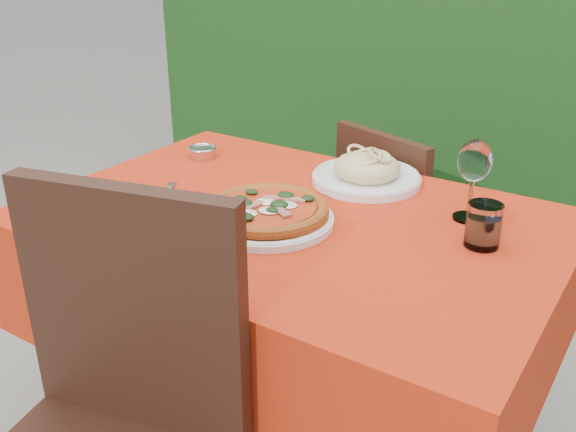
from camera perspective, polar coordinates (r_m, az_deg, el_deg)
The scene contains 10 objects.
hedge at distance 2.89m, azimuth 17.88°, elevation 13.78°, with size 3.20×0.55×1.78m.
dining_table at distance 1.62m, azimuth 0.38°, elevation -4.76°, with size 1.26×0.86×0.75m.
chair_near at distance 1.25m, azimuth -15.65°, elevation -17.55°, with size 0.54×0.54×0.99m.
chair_far at distance 2.14m, azimuth 9.59°, elevation -1.39°, with size 0.47×0.47×0.82m.
pizza_plate at distance 1.50m, azimuth -1.88°, elevation 0.27°, with size 0.34×0.34×0.06m.
pasta_plate at distance 1.76m, azimuth 7.01°, elevation 3.88°, with size 0.30×0.30×0.08m.
water_glass at distance 1.45m, azimuth 16.96°, elevation -0.98°, with size 0.08×0.08×0.10m.
wine_glass at distance 1.54m, azimuth 16.23°, elevation 4.43°, with size 0.08×0.08×0.20m.
fork at distance 1.69m, azimuth -10.77°, elevation 1.79°, with size 0.02×0.18×0.00m, color #B9B9C0.
steel_ramekin at distance 1.97m, azimuth -7.58°, elevation 5.61°, with size 0.08×0.08×0.03m, color silver.
Camera 1 is at (0.77, -1.19, 1.38)m, focal length 40.00 mm.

